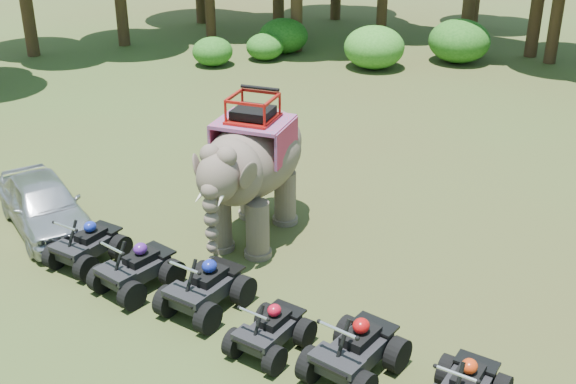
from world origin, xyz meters
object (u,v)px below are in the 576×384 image
Objects in this scene: atv_2 at (205,281)px; atv_4 at (356,343)px; parked_car at (44,204)px; atv_1 at (136,263)px; atv_0 at (87,239)px; elephant at (253,167)px; atv_5 at (465,384)px; atv_3 at (270,325)px.

atv_2 is 3.57m from atv_4.
atv_4 reaches higher than atv_2.
parked_car reaches higher than atv_1.
atv_1 is at bearing -173.18° from atv_2.
atv_0 is 7.02m from atv_4.
atv_2 is (5.65, -0.55, -0.01)m from parked_car.
elephant is 7.46m from atv_5.
atv_4 is at bearing 6.83° from atv_1.
atv_1 is 0.96× the size of atv_2.
elephant is 2.60× the size of atv_5.
atv_5 is (5.57, 0.01, -0.05)m from atv_2.
atv_0 is 0.92× the size of atv_2.
atv_4 is (4.65, -3.29, -1.14)m from elephant.
atv_1 is at bearing -114.57° from elephant.
atv_3 is 0.93× the size of atv_5.
parked_car is 2.57× the size of atv_3.
atv_5 is (7.32, 0.21, -0.03)m from atv_1.
atv_1 is 1.12× the size of atv_3.
elephant reaches higher than atv_1.
atv_0 is 3.46m from atv_2.
atv_2 is at bearing -71.39° from parked_car.
atv_1 is (3.91, -0.75, -0.04)m from parked_car.
atv_1 reaches higher than atv_0.
atv_2 is (1.75, 0.21, 0.03)m from atv_1.
atv_0 is 0.91× the size of atv_4.
atv_2 reaches higher than atv_0.
atv_4 is (1.68, 0.26, 0.10)m from atv_3.
atv_3 is at bearing -63.42° from elephant.
atv_1 is 1.76m from atv_2.
parked_car is 2.30× the size of atv_1.
elephant is 3.54m from atv_2.
atv_2 is (3.45, 0.05, 0.05)m from atv_0.
atv_3 is (5.35, -0.32, -0.04)m from atv_0.
atv_0 is 1.71m from atv_1.
atv_2 is at bearing 169.44° from atv_3.
atv_0 reaches higher than atv_5.
elephant is 1.08× the size of parked_car.
parked_car is at bearing 174.53° from atv_2.
elephant reaches higher than atv_5.
atv_0 reaches higher than atv_3.
parked_car is at bearing 163.11° from atv_0.
parked_car is 2.28m from atv_0.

